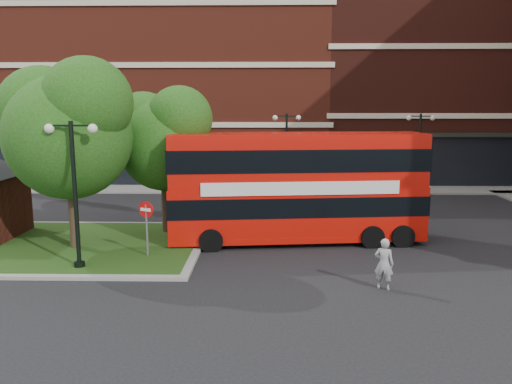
{
  "coord_description": "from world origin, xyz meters",
  "views": [
    {
      "loc": [
        0.76,
        -15.77,
        5.49
      ],
      "look_at": [
        0.36,
        4.27,
        2.0
      ],
      "focal_mm": 35.0,
      "sensor_mm": 36.0,
      "label": 1
    }
  ],
  "objects_px": {
    "car_silver": "(238,183)",
    "car_white": "(322,184)",
    "bus": "(296,180)",
    "woman": "(384,264)"
  },
  "relations": [
    {
      "from": "car_silver",
      "to": "car_white",
      "type": "relative_size",
      "value": 0.98
    },
    {
      "from": "bus",
      "to": "car_white",
      "type": "relative_size",
      "value": 2.42
    },
    {
      "from": "woman",
      "to": "car_white",
      "type": "xyz_separation_m",
      "value": [
        -0.1,
        15.8,
        -0.09
      ]
    },
    {
      "from": "woman",
      "to": "car_white",
      "type": "relative_size",
      "value": 0.37
    },
    {
      "from": "woman",
      "to": "car_silver",
      "type": "bearing_deg",
      "value": -48.89
    },
    {
      "from": "woman",
      "to": "car_silver",
      "type": "height_order",
      "value": "woman"
    },
    {
      "from": "woman",
      "to": "bus",
      "type": "bearing_deg",
      "value": -43.15
    },
    {
      "from": "woman",
      "to": "car_white",
      "type": "distance_m",
      "value": 15.8
    },
    {
      "from": "woman",
      "to": "car_white",
      "type": "bearing_deg",
      "value": -66.57
    },
    {
      "from": "bus",
      "to": "car_white",
      "type": "xyz_separation_m",
      "value": [
        2.23,
        10.5,
        -1.83
      ]
    }
  ]
}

